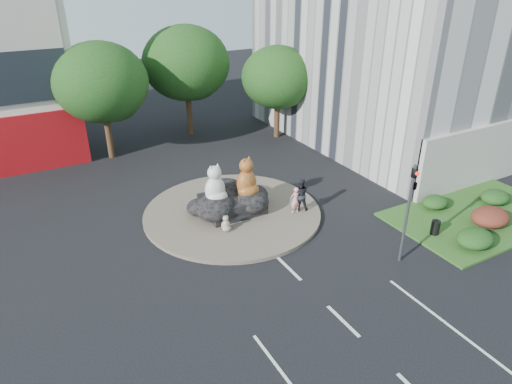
{
  "coord_description": "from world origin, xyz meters",
  "views": [
    {
      "loc": [
        -9.79,
        -10.55,
        12.73
      ],
      "look_at": [
        0.6,
        8.28,
        2.0
      ],
      "focal_mm": 32.0,
      "sensor_mm": 36.0,
      "label": 1
    }
  ],
  "objects_px": {
    "pedestrian_dark": "(300,195)",
    "litter_bin": "(435,227)",
    "cat_tabby": "(246,176)",
    "kitten_calico": "(226,223)",
    "cat_white": "(215,183)",
    "pedestrian_pink": "(295,200)",
    "kitten_white": "(263,204)"
  },
  "relations": [
    {
      "from": "pedestrian_dark",
      "to": "kitten_calico",
      "type": "bearing_deg",
      "value": 22.41
    },
    {
      "from": "cat_tabby",
      "to": "litter_bin",
      "type": "height_order",
      "value": "cat_tabby"
    },
    {
      "from": "kitten_calico",
      "to": "litter_bin",
      "type": "bearing_deg",
      "value": -12.36
    },
    {
      "from": "cat_tabby",
      "to": "kitten_calico",
      "type": "distance_m",
      "value": 3.01
    },
    {
      "from": "cat_tabby",
      "to": "cat_white",
      "type": "bearing_deg",
      "value": 154.88
    },
    {
      "from": "cat_white",
      "to": "pedestrian_dark",
      "type": "distance_m",
      "value": 4.87
    },
    {
      "from": "pedestrian_pink",
      "to": "kitten_calico",
      "type": "bearing_deg",
      "value": 1.16
    },
    {
      "from": "kitten_white",
      "to": "pedestrian_dark",
      "type": "relative_size",
      "value": 0.41
    },
    {
      "from": "pedestrian_dark",
      "to": "litter_bin",
      "type": "height_order",
      "value": "pedestrian_dark"
    },
    {
      "from": "pedestrian_dark",
      "to": "litter_bin",
      "type": "xyz_separation_m",
      "value": [
        4.81,
        -5.46,
        -0.67
      ]
    },
    {
      "from": "cat_white",
      "to": "cat_tabby",
      "type": "xyz_separation_m",
      "value": [
        1.86,
        -0.13,
        0.05
      ]
    },
    {
      "from": "pedestrian_pink",
      "to": "cat_tabby",
      "type": "bearing_deg",
      "value": -33.46
    },
    {
      "from": "cat_white",
      "to": "kitten_calico",
      "type": "height_order",
      "value": "cat_white"
    },
    {
      "from": "kitten_calico",
      "to": "pedestrian_pink",
      "type": "xyz_separation_m",
      "value": [
        4.27,
        -0.08,
        0.31
      ]
    },
    {
      "from": "pedestrian_pink",
      "to": "pedestrian_dark",
      "type": "distance_m",
      "value": 0.44
    },
    {
      "from": "kitten_calico",
      "to": "pedestrian_pink",
      "type": "bearing_deg",
      "value": 16.52
    },
    {
      "from": "kitten_white",
      "to": "litter_bin",
      "type": "bearing_deg",
      "value": -65.63
    },
    {
      "from": "cat_white",
      "to": "kitten_white",
      "type": "xyz_separation_m",
      "value": [
        2.64,
        -0.67,
        -1.62
      ]
    },
    {
      "from": "cat_white",
      "to": "pedestrian_pink",
      "type": "relative_size",
      "value": 1.45
    },
    {
      "from": "cat_white",
      "to": "pedestrian_pink",
      "type": "xyz_separation_m",
      "value": [
        4.08,
        -1.73,
        -1.25
      ]
    },
    {
      "from": "kitten_white",
      "to": "cat_tabby",
      "type": "bearing_deg",
      "value": 123.75
    },
    {
      "from": "kitten_calico",
      "to": "cat_white",
      "type": "bearing_deg",
      "value": 101.19
    },
    {
      "from": "cat_tabby",
      "to": "litter_bin",
      "type": "relative_size",
      "value": 3.09
    },
    {
      "from": "cat_tabby",
      "to": "kitten_calico",
      "type": "xyz_separation_m",
      "value": [
        -2.04,
        -1.52,
        -1.6
      ]
    },
    {
      "from": "pedestrian_pink",
      "to": "litter_bin",
      "type": "relative_size",
      "value": 2.04
    },
    {
      "from": "cat_tabby",
      "to": "kitten_calico",
      "type": "relative_size",
      "value": 2.54
    },
    {
      "from": "pedestrian_dark",
      "to": "pedestrian_pink",
      "type": "bearing_deg",
      "value": 35.84
    },
    {
      "from": "kitten_white",
      "to": "pedestrian_dark",
      "type": "bearing_deg",
      "value": -49.31
    },
    {
      "from": "litter_bin",
      "to": "pedestrian_pink",
      "type": "bearing_deg",
      "value": 134.03
    },
    {
      "from": "cat_white",
      "to": "cat_tabby",
      "type": "bearing_deg",
      "value": -12.02
    },
    {
      "from": "kitten_calico",
      "to": "pedestrian_dark",
      "type": "distance_m",
      "value": 4.68
    },
    {
      "from": "cat_tabby",
      "to": "pedestrian_pink",
      "type": "distance_m",
      "value": 3.03
    }
  ]
}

